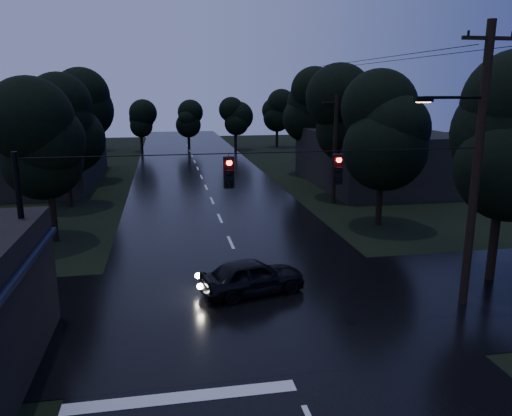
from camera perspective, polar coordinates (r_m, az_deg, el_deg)
name	(u,v)px	position (r m, az deg, el deg)	size (l,w,h in m)	color
main_road	(212,201)	(35.54, -5.04, 0.78)	(12.00, 120.00, 0.02)	black
cross_street	(260,308)	(18.55, 0.42, -11.34)	(60.00, 9.00, 0.02)	black
building_far_right	(376,158)	(42.55, 13.55, 5.58)	(10.00, 14.00, 4.40)	black
building_far_left	(34,153)	(46.13, -24.04, 5.75)	(10.00, 16.00, 5.00)	black
utility_pole_main	(475,163)	(18.96, 23.72, 4.69)	(3.50, 0.30, 10.00)	black
utility_pole_far	(335,147)	(34.71, 9.02, 6.86)	(2.00, 0.30, 7.50)	black
anchor_pole_left	(25,250)	(16.82, -24.90, -4.35)	(0.18, 0.18, 6.00)	black
span_signals	(283,170)	(16.16, 3.07, 4.42)	(15.00, 0.37, 1.12)	black
tree_corner_near	(506,136)	(22.00, 26.66, 7.40)	(4.48, 4.48, 9.44)	black
tree_left_a	(46,141)	(27.28, -22.88, 7.09)	(3.92, 3.92, 8.26)	black
tree_left_b	(63,123)	(35.19, -21.19, 9.07)	(4.20, 4.20, 8.85)	black
tree_left_c	(78,111)	(45.11, -19.71, 10.45)	(4.48, 4.48, 9.44)	black
tree_right_a	(384,128)	(29.27, 14.37, 8.83)	(4.20, 4.20, 8.85)	black
tree_right_b	(344,114)	(36.86, 10.04, 10.50)	(4.48, 4.48, 9.44)	black
tree_right_c	(312,105)	(46.52, 6.43, 11.67)	(4.76, 4.76, 10.03)	black
car	(252,276)	(19.52, -0.42, -7.80)	(1.65, 4.11, 1.40)	black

